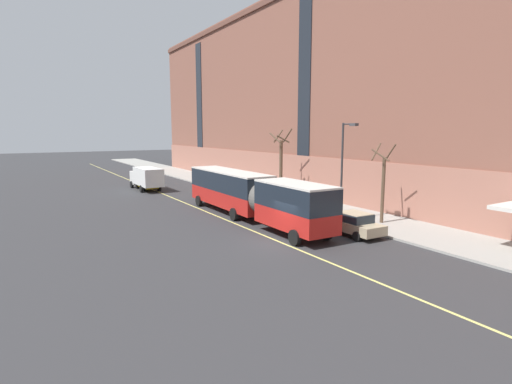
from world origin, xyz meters
The scene contains 13 objects.
ground_plane centered at (0.00, 0.00, 0.00)m, with size 260.00×260.00×0.00m, color #303033.
sidewalk centered at (9.69, 3.00, 0.07)m, with size 5.86×160.00×0.15m, color #9E9B93.
apartment_facade centered at (18.60, 0.00, 11.18)m, with size 15.20×110.00×22.40m.
city_bus centered at (1.86, 6.74, 2.09)m, with size 3.04×18.42×3.61m.
parked_car_silver_1 centered at (5.56, 18.51, 0.78)m, with size 2.01×4.43×1.56m.
parked_car_darkgray_2 centered at (5.47, 7.29, 0.78)m, with size 2.05×4.28×1.56m.
parked_car_champagne_3 centered at (5.41, -0.99, 0.78)m, with size 2.14×4.65×1.56m.
box_truck centered at (-0.55, 27.03, 1.59)m, with size 2.36×7.25×2.73m.
taxi_cab centered at (-0.29, 27.54, 0.78)m, with size 2.03×4.60×1.56m.
street_tree_mid_block centered at (9.47, 0.13, 3.08)m, with size 1.59×1.77×5.96m.
street_tree_far_uptown centered at (9.49, 13.44, 3.74)m, with size 1.84×1.72×7.12m.
street_lamp centered at (7.36, 2.08, 4.67)m, with size 0.36×1.48×7.45m.
lane_centerline centered at (0.15, 3.00, 0.00)m, with size 0.16×140.00×0.01m, color #E0D66B.
Camera 1 is at (-13.89, -20.13, 6.95)m, focal length 28.00 mm.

